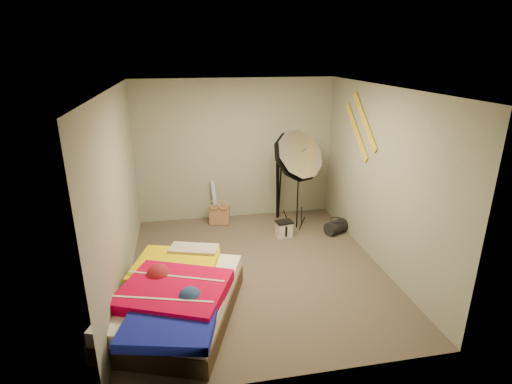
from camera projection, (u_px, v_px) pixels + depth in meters
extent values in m
plane|color=brown|center=(257.00, 269.00, 5.66)|extent=(4.00, 4.00, 0.00)
plane|color=silver|center=(257.00, 88.00, 4.82)|extent=(4.00, 4.00, 0.00)
plane|color=gray|center=(236.00, 151.00, 7.09)|extent=(3.50, 0.00, 3.50)
plane|color=gray|center=(302.00, 260.00, 3.39)|extent=(3.50, 0.00, 3.50)
plane|color=gray|center=(118.00, 195.00, 4.93)|extent=(0.00, 4.00, 4.00)
plane|color=gray|center=(380.00, 178.00, 5.55)|extent=(0.00, 4.00, 4.00)
cube|color=#9E7151|center=(219.00, 215.00, 7.08)|extent=(0.38, 0.24, 0.36)
cylinder|color=#5E92BF|center=(215.00, 201.00, 7.22)|extent=(0.16, 0.22, 0.73)
cube|color=beige|center=(284.00, 229.00, 6.62)|extent=(0.27, 0.21, 0.25)
cylinder|color=black|center=(336.00, 227.00, 6.74)|extent=(0.43, 0.37, 0.23)
cube|color=gold|center=(365.00, 121.00, 5.86)|extent=(0.02, 0.91, 0.78)
cube|color=gold|center=(356.00, 131.00, 6.16)|extent=(0.02, 0.91, 0.78)
cube|color=#3F2E21|center=(177.00, 309.00, 4.61)|extent=(1.75, 2.08, 0.23)
cube|color=silver|center=(175.00, 294.00, 4.55)|extent=(1.71, 2.03, 0.16)
cube|color=#DED000|center=(175.00, 267.00, 4.90)|extent=(1.16, 1.08, 0.12)
cube|color=#CA0034|center=(174.00, 291.00, 4.37)|extent=(1.38, 1.29, 0.14)
cube|color=#151EB1|center=(169.00, 325.00, 3.87)|extent=(1.02, 0.89, 0.11)
cube|color=#C28FA5|center=(194.00, 252.00, 5.19)|extent=(0.67, 0.45, 0.12)
cylinder|color=black|center=(298.00, 189.00, 6.76)|extent=(0.03, 0.03, 1.41)
cube|color=black|center=(299.00, 151.00, 6.54)|extent=(0.06, 0.06, 0.09)
cone|color=silver|center=(296.00, 157.00, 6.39)|extent=(0.94, 0.91, 1.04)
cylinder|color=black|center=(278.00, 190.00, 7.24)|extent=(0.05, 0.05, 1.07)
cube|color=black|center=(279.00, 159.00, 7.04)|extent=(0.08, 0.08, 0.11)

